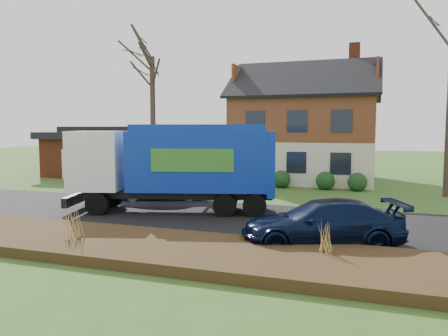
% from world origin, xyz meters
% --- Properties ---
extents(ground, '(120.00, 120.00, 0.00)m').
position_xyz_m(ground, '(0.00, 0.00, 0.00)').
color(ground, '#30531B').
rests_on(ground, ground).
extents(road, '(80.00, 7.00, 0.02)m').
position_xyz_m(road, '(0.00, 0.00, 0.01)').
color(road, black).
rests_on(road, ground).
extents(mulch_verge, '(80.00, 3.50, 0.30)m').
position_xyz_m(mulch_verge, '(0.00, -5.30, 0.15)').
color(mulch_verge, black).
rests_on(mulch_verge, ground).
extents(main_house, '(12.95, 8.95, 9.26)m').
position_xyz_m(main_house, '(1.49, 13.91, 4.03)').
color(main_house, beige).
rests_on(main_house, ground).
extents(ranch_house, '(9.80, 8.20, 3.70)m').
position_xyz_m(ranch_house, '(-12.00, 13.00, 1.81)').
color(ranch_house, brown).
rests_on(ranch_house, ground).
extents(garbage_truck, '(8.97, 4.56, 3.71)m').
position_xyz_m(garbage_truck, '(-1.39, 0.59, 2.14)').
color(garbage_truck, black).
rests_on(garbage_truck, ground).
extents(silver_sedan, '(4.94, 3.22, 1.54)m').
position_xyz_m(silver_sedan, '(-3.54, 3.44, 0.77)').
color(silver_sedan, '#A6A7AD').
rests_on(silver_sedan, ground).
extents(navy_wagon, '(5.23, 3.58, 1.41)m').
position_xyz_m(navy_wagon, '(5.05, -2.99, 0.70)').
color(navy_wagon, black).
rests_on(navy_wagon, ground).
extents(tree_front_west, '(3.87, 3.87, 11.50)m').
position_xyz_m(tree_front_west, '(-7.54, 9.88, 9.47)').
color(tree_front_west, '#3B2F23').
rests_on(tree_front_west, ground).
extents(tree_back, '(3.18, 3.18, 10.06)m').
position_xyz_m(tree_back, '(2.82, 21.51, 8.39)').
color(tree_back, '#443328').
rests_on(tree_back, ground).
extents(grass_clump_mid, '(0.39, 0.32, 1.08)m').
position_xyz_m(grass_clump_mid, '(-1.88, -5.62, 0.84)').
color(grass_clump_mid, '#AC934C').
rests_on(grass_clump_mid, mulch_verge).
extents(grass_clump_east, '(0.32, 0.27, 0.81)m').
position_xyz_m(grass_clump_east, '(5.32, -4.68, 0.70)').
color(grass_clump_east, tan).
rests_on(grass_clump_east, mulch_verge).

